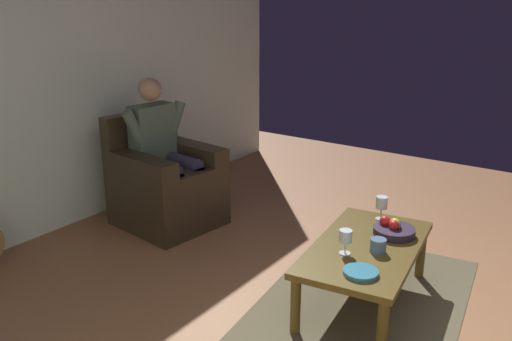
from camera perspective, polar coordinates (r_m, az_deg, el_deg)
name	(u,v)px	position (r m, az deg, el deg)	size (l,w,h in m)	color
wall_back	(46,64)	(4.60, -21.37, 10.50)	(5.78, 0.06, 2.74)	silver
rug	(362,302)	(3.61, 11.23, -13.50)	(1.81, 1.20, 0.01)	brown
armchair	(165,185)	(4.64, -9.65, -1.51)	(0.81, 0.87, 0.94)	#2F2317
person_seated	(163,148)	(4.54, -9.84, 2.36)	(0.64, 0.63, 1.24)	#4D5C48
coffee_table	(366,253)	(3.45, 11.58, -8.58)	(1.18, 0.75, 0.40)	#524017
wine_glass_near	(346,238)	(3.25, 9.49, -7.05)	(0.08, 0.08, 0.15)	silver
wine_glass_far	(382,204)	(3.79, 13.20, -3.48)	(0.08, 0.08, 0.17)	silver
fruit_bowl	(394,229)	(3.60, 14.41, -6.06)	(0.27, 0.27, 0.11)	#281E31
decorative_dish	(361,272)	(3.08, 11.06, -10.56)	(0.20, 0.20, 0.02)	teal
candle_jar	(378,246)	(3.34, 12.83, -7.77)	(0.10, 0.10, 0.09)	slate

